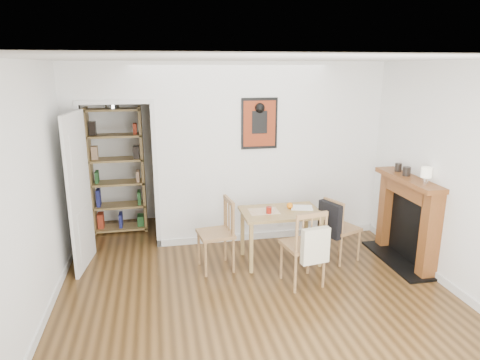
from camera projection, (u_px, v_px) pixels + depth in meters
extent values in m
plane|color=brown|center=(252.00, 284.00, 5.13)|extent=(5.20, 5.20, 0.00)
plane|color=white|center=(218.00, 141.00, 7.25)|extent=(4.50, 0.00, 4.50)
plane|color=white|center=(359.00, 301.00, 2.33)|extent=(4.50, 0.00, 4.50)
plane|color=white|center=(38.00, 191.00, 4.37)|extent=(0.00, 5.20, 5.20)
plane|color=white|center=(432.00, 171.00, 5.22)|extent=(0.00, 5.20, 5.20)
plane|color=beige|center=(254.00, 60.00, 4.46)|extent=(5.20, 5.20, 0.00)
cube|color=white|center=(270.00, 154.00, 6.23)|extent=(3.35, 0.10, 2.60)
cube|color=white|center=(75.00, 161.00, 5.72)|extent=(0.25, 0.10, 2.60)
cube|color=white|center=(113.00, 83.00, 5.56)|extent=(0.90, 0.10, 0.55)
cube|color=silver|center=(84.00, 181.00, 5.81)|extent=(0.06, 0.14, 2.05)
cube|color=silver|center=(156.00, 177.00, 5.99)|extent=(0.06, 0.14, 2.05)
cube|color=silver|center=(269.00, 235.00, 6.49)|extent=(3.35, 0.02, 0.10)
cube|color=silver|center=(39.00, 332.00, 4.12)|extent=(0.02, 4.00, 0.10)
cube|color=silver|center=(451.00, 287.00, 4.97)|extent=(0.02, 4.00, 0.10)
cube|color=silver|center=(79.00, 192.00, 5.37)|extent=(0.15, 0.80, 2.00)
cube|color=black|center=(259.00, 124.00, 6.02)|extent=(0.52, 0.02, 0.72)
cube|color=maroon|center=(260.00, 124.00, 6.01)|extent=(0.46, 0.00, 0.64)
cube|color=#9E864A|center=(281.00, 212.00, 5.59)|extent=(1.03, 0.65, 0.04)
cube|color=#9E864A|center=(251.00, 248.00, 5.34)|extent=(0.05, 0.05, 0.66)
cube|color=#9E864A|center=(320.00, 243.00, 5.51)|extent=(0.05, 0.05, 0.66)
cube|color=#9E864A|center=(242.00, 232.00, 5.85)|extent=(0.05, 0.05, 0.66)
cube|color=#9E864A|center=(306.00, 227.00, 6.03)|extent=(0.05, 0.05, 0.66)
cube|color=black|center=(330.00, 220.00, 5.53)|extent=(0.22, 0.37, 0.45)
cube|color=#BAB29A|center=(314.00, 245.00, 4.79)|extent=(0.34, 0.16, 0.41)
cube|color=#9E864A|center=(91.00, 172.00, 6.51)|extent=(0.04, 0.33, 1.95)
cube|color=#9E864A|center=(143.00, 169.00, 6.66)|extent=(0.04, 0.33, 1.95)
cube|color=#9E864A|center=(121.00, 227.00, 6.83)|extent=(0.82, 0.33, 0.03)
cube|color=#9E864A|center=(118.00, 183.00, 6.64)|extent=(0.82, 0.33, 0.03)
cube|color=#9E864A|center=(112.00, 110.00, 6.35)|extent=(0.82, 0.33, 0.03)
cube|color=#99301B|center=(117.00, 171.00, 6.59)|extent=(0.72, 0.27, 0.27)
cube|color=brown|center=(430.00, 236.00, 5.16)|extent=(0.20, 0.16, 1.10)
cube|color=brown|center=(387.00, 210.00, 6.10)|extent=(0.20, 0.16, 1.10)
cube|color=brown|center=(409.00, 179.00, 5.47)|extent=(0.30, 1.21, 0.06)
cube|color=brown|center=(410.00, 189.00, 5.51)|extent=(0.20, 0.85, 0.20)
cube|color=black|center=(410.00, 229.00, 5.67)|extent=(0.08, 0.81, 0.88)
cube|color=black|center=(399.00, 259.00, 5.76)|extent=(0.45, 1.25, 0.03)
cylinder|color=maroon|center=(269.00, 210.00, 5.48)|extent=(0.07, 0.07, 0.09)
sphere|color=orange|center=(290.00, 206.00, 5.67)|extent=(0.08, 0.08, 0.08)
cube|color=beige|center=(264.00, 211.00, 5.57)|extent=(0.38, 0.29, 0.00)
cube|color=white|center=(302.00, 208.00, 5.70)|extent=(0.33, 0.28, 0.01)
cylinder|color=silver|center=(426.00, 180.00, 5.18)|extent=(0.06, 0.06, 0.07)
cylinder|color=beige|center=(426.00, 172.00, 5.15)|extent=(0.13, 0.13, 0.13)
cylinder|color=black|center=(407.00, 171.00, 5.52)|extent=(0.10, 0.10, 0.12)
cylinder|color=black|center=(398.00, 167.00, 5.75)|extent=(0.09, 0.09, 0.11)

